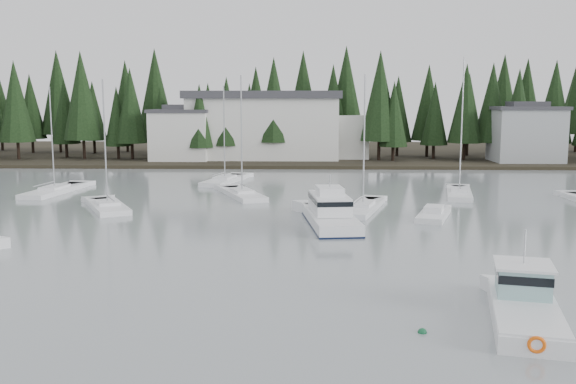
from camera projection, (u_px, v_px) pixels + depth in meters
The scene contains 17 objects.
ground at pixel (250, 374), 23.74m from camera, with size 260.00×260.00×0.00m, color gray.
far_shore_land at pixel (296, 154), 119.70m from camera, with size 240.00×54.00×1.00m, color black.
conifer_treeline at pixel (295, 159), 108.82m from camera, with size 200.00×22.00×20.00m, color black, non-canonical shape.
house_west at pixel (181, 134), 101.74m from camera, with size 9.54×7.42×8.75m.
house_east_a at pixel (526, 133), 99.16m from camera, with size 10.60×8.48×9.25m.
harbor_inn at pixel (276, 126), 104.45m from camera, with size 29.50×11.50×10.90m.
cabin_cruiser_center at pixel (330, 216), 52.06m from camera, with size 4.72×11.28×4.70m.
lobster_boat_teal at pixel (525, 309), 29.42m from camera, with size 4.65×8.70×4.60m.
sailboat_2 at pixel (459, 195), 67.68m from camera, with size 4.32×9.84×14.92m.
sailboat_3 at pixel (55, 192), 69.83m from camera, with size 3.95×11.03×11.97m.
sailboat_4 at pixel (363, 209), 58.76m from camera, with size 5.13×10.54×12.85m.
sailboat_7 at pixel (225, 182), 78.70m from camera, with size 5.08×10.48×12.25m.
sailboat_9 at pixel (242, 196), 67.24m from camera, with size 6.13×10.07×13.08m.
sailboat_10 at pixel (108, 208), 59.38m from camera, with size 6.43×9.08×12.45m.
runabout_1 at pixel (434, 216), 55.11m from camera, with size 4.27×7.26×1.42m.
mooring_buoy_green at pixel (422, 333), 27.94m from camera, with size 0.41×0.41×0.41m, color #145933.
mooring_buoy_dark at pixel (494, 301), 32.32m from camera, with size 0.33×0.33×0.33m, color black.
Camera 1 is at (2.05, -22.48, 10.08)m, focal length 40.00 mm.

